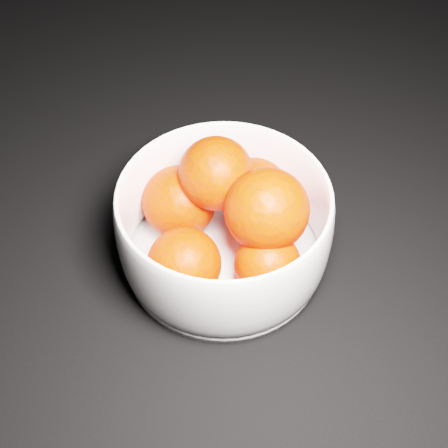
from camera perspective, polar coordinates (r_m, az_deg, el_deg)
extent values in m
cylinder|color=white|center=(0.61, 0.00, -2.97)|extent=(0.19, 0.19, 0.01)
sphere|color=#F32002|center=(0.61, 2.73, 2.80)|extent=(0.07, 0.07, 0.07)
sphere|color=#F32002|center=(0.61, -4.12, 2.03)|extent=(0.07, 0.07, 0.07)
sphere|color=#F32002|center=(0.56, -3.66, -3.67)|extent=(0.07, 0.07, 0.07)
sphere|color=#F32002|center=(0.56, 4.00, -3.70)|extent=(0.06, 0.06, 0.06)
sphere|color=#F32002|center=(0.58, -0.74, 4.64)|extent=(0.07, 0.07, 0.07)
sphere|color=#F32002|center=(0.55, 3.93, 1.28)|extent=(0.08, 0.08, 0.08)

